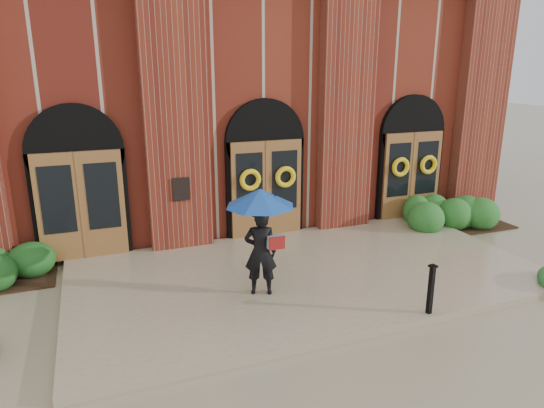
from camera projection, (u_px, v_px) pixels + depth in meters
name	position (u px, v px, depth m)	size (l,w,h in m)	color
ground	(310.00, 280.00, 10.52)	(90.00, 90.00, 0.00)	gray
landing	(307.00, 274.00, 10.63)	(10.00, 5.30, 0.15)	tan
church_building	(208.00, 94.00, 17.44)	(16.20, 12.53, 7.00)	maroon
man_with_umbrella	(261.00, 221.00, 9.17)	(1.70, 1.70, 2.13)	black
metal_post	(431.00, 288.00, 8.66)	(0.14, 0.14, 0.94)	black
hedge_wall_right	(449.00, 213.00, 13.77)	(3.34, 1.34, 0.86)	#235E21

